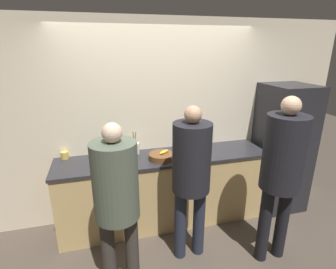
% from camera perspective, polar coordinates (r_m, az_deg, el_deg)
% --- Properties ---
extents(ground_plane, '(14.00, 14.00, 0.00)m').
position_cam_1_polar(ground_plane, '(3.52, 0.64, -21.17)').
color(ground_plane, '#4C4238').
extents(wall_back, '(5.20, 0.06, 2.60)m').
position_cam_1_polar(wall_back, '(3.47, -2.22, 2.73)').
color(wall_back, beige).
rests_on(wall_back, ground_plane).
extents(counter, '(2.67, 0.64, 0.94)m').
position_cam_1_polar(counter, '(3.53, -0.92, -11.66)').
color(counter, tan).
rests_on(counter, ground_plane).
extents(refrigerator, '(0.61, 0.68, 1.78)m').
position_cam_1_polar(refrigerator, '(4.04, 23.56, -2.67)').
color(refrigerator, '#232328').
rests_on(refrigerator, ground_plane).
extents(person_left, '(0.40, 0.40, 1.68)m').
position_cam_1_polar(person_left, '(2.38, -11.18, -12.62)').
color(person_left, '#38332D').
rests_on(person_left, ground_plane).
extents(person_center, '(0.39, 0.39, 1.72)m').
position_cam_1_polar(person_center, '(2.71, 5.09, -7.67)').
color(person_center, '#232838').
rests_on(person_center, ground_plane).
extents(person_right, '(0.40, 0.40, 1.82)m').
position_cam_1_polar(person_right, '(2.87, 23.57, -6.18)').
color(person_right, black).
rests_on(person_right, ground_plane).
extents(fruit_bowl, '(0.30, 0.30, 0.12)m').
position_cam_1_polar(fruit_bowl, '(3.19, -1.48, -4.79)').
color(fruit_bowl, brown).
rests_on(fruit_bowl, counter).
extents(utensil_crock, '(0.11, 0.11, 0.29)m').
position_cam_1_polar(utensil_crock, '(3.37, -7.22, -2.91)').
color(utensil_crock, silver).
rests_on(utensil_crock, counter).
extents(bottle_green, '(0.06, 0.06, 0.15)m').
position_cam_1_polar(bottle_green, '(3.13, -15.38, -5.65)').
color(bottle_green, '#236033').
rests_on(bottle_green, counter).
extents(cup_yellow, '(0.09, 0.09, 0.09)m').
position_cam_1_polar(cup_yellow, '(3.45, -21.58, -4.21)').
color(cup_yellow, gold).
rests_on(cup_yellow, counter).
extents(cup_black, '(0.09, 0.09, 0.09)m').
position_cam_1_polar(cup_black, '(3.45, 2.32, -2.87)').
color(cup_black, '#28282D').
rests_on(cup_black, counter).
extents(potted_plant, '(0.19, 0.19, 0.27)m').
position_cam_1_polar(potted_plant, '(3.29, -11.40, -2.42)').
color(potted_plant, '#9E6042').
rests_on(potted_plant, counter).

